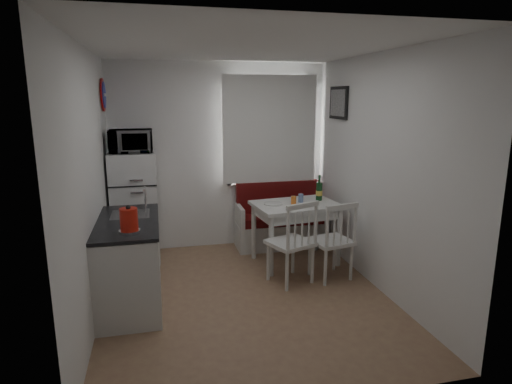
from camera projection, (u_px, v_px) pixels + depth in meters
floor at (246, 297)px, 4.66m from camera, size 3.00×3.50×0.02m
ceiling at (245, 46)px, 4.09m from camera, size 3.00×3.50×0.02m
wall_back at (220, 157)px, 6.04m from camera, size 3.00×0.02×2.60m
wall_front at (302, 230)px, 2.71m from camera, size 3.00×0.02×2.60m
wall_left at (90, 186)px, 4.04m from camera, size 0.02×3.50×2.60m
wall_right at (379, 174)px, 4.71m from camera, size 0.02×3.50×2.60m
window at (269, 133)px, 6.09m from camera, size 1.22×0.06×1.47m
curtain at (270, 130)px, 6.01m from camera, size 1.35×0.02×1.50m
kitchen_counter at (130, 261)px, 4.44m from camera, size 0.62×1.32×1.16m
wall_sign at (104, 95)px, 5.24m from camera, size 0.03×0.40×0.40m
picture_frame at (338, 103)px, 5.58m from camera, size 0.04×0.52×0.42m
bench at (280, 225)px, 6.21m from camera, size 1.29×0.50×0.93m
dining_table at (296, 210)px, 5.49m from camera, size 1.14×0.86×0.79m
chair_left at (293, 234)px, 4.81m from camera, size 0.59×0.59×0.53m
chair_right at (335, 233)px, 4.93m from camera, size 0.52×0.51×0.51m
fridge at (135, 207)px, 5.57m from camera, size 0.58×0.58×1.44m
microwave at (131, 141)px, 5.33m from camera, size 0.52×0.35×0.29m
kettle at (129, 220)px, 3.90m from camera, size 0.19×0.19×0.26m
wine_bottle at (319, 188)px, 5.60m from camera, size 0.09×0.09×0.34m
drinking_glass_orange at (294, 200)px, 5.40m from camera, size 0.07×0.07×0.11m
drinking_glass_blue at (301, 198)px, 5.52m from camera, size 0.07×0.07×0.11m
plate at (273, 204)px, 5.42m from camera, size 0.24×0.24×0.02m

